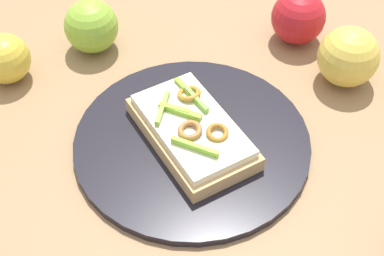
# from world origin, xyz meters

# --- Properties ---
(ground_plane) EXTENTS (2.00, 2.00, 0.00)m
(ground_plane) POSITION_xyz_m (0.00, 0.00, 0.00)
(ground_plane) COLOR #95724A
(ground_plane) RESTS_ON ground
(plate) EXTENTS (0.30, 0.30, 0.01)m
(plate) POSITION_xyz_m (0.00, 0.00, 0.01)
(plate) COLOR black
(plate) RESTS_ON ground_plane
(sandwich) EXTENTS (0.18, 0.20, 0.04)m
(sandwich) POSITION_xyz_m (-0.00, 0.00, 0.03)
(sandwich) COLOR tan
(sandwich) RESTS_ON plate
(apple_0) EXTENTS (0.09, 0.09, 0.08)m
(apple_0) POSITION_xyz_m (0.12, 0.23, 0.04)
(apple_0) COLOR red
(apple_0) RESTS_ON ground_plane
(apple_3) EXTENTS (0.07, 0.07, 0.07)m
(apple_3) POSITION_xyz_m (-0.27, 0.09, 0.04)
(apple_3) COLOR gold
(apple_3) RESTS_ON ground_plane
(apple_4) EXTENTS (0.12, 0.12, 0.08)m
(apple_4) POSITION_xyz_m (0.19, 0.15, 0.04)
(apple_4) COLOR #E2C249
(apple_4) RESTS_ON ground_plane
(apple_5) EXTENTS (0.09, 0.09, 0.08)m
(apple_5) POSITION_xyz_m (-0.17, 0.17, 0.04)
(apple_5) COLOR #8DBD36
(apple_5) RESTS_ON ground_plane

